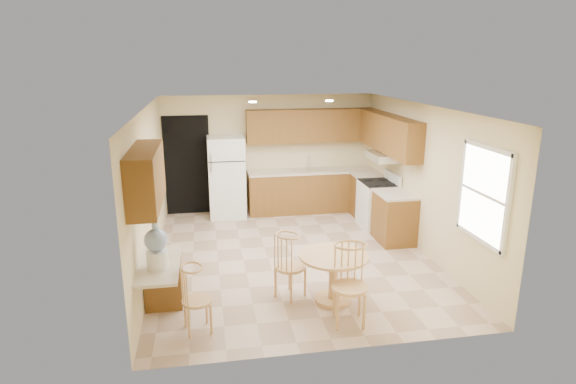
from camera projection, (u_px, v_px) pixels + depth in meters
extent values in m
plane|color=tan|center=(292.00, 257.00, 8.11)|extent=(5.50, 5.50, 0.00)
cube|color=white|center=(293.00, 107.00, 7.45)|extent=(4.50, 5.50, 0.02)
cube|color=beige|center=(269.00, 153.00, 10.39)|extent=(4.50, 0.02, 2.50)
cube|color=beige|center=(339.00, 249.00, 5.17)|extent=(4.50, 0.02, 2.50)
cube|color=beige|center=(149.00, 191.00, 7.41)|extent=(0.02, 5.50, 2.50)
cube|color=beige|center=(423.00, 179.00, 8.16)|extent=(0.02, 5.50, 2.50)
cube|color=black|center=(187.00, 166.00, 10.14)|extent=(0.90, 0.02, 2.10)
cube|color=brown|center=(311.00, 191.00, 10.47)|extent=(2.75, 0.60, 0.87)
cube|color=beige|center=(312.00, 171.00, 10.35)|extent=(2.75, 0.63, 0.04)
cube|color=brown|center=(368.00, 196.00, 10.08)|extent=(0.60, 0.59, 0.87)
cube|color=beige|center=(369.00, 175.00, 9.96)|extent=(0.63, 0.59, 0.04)
cube|color=brown|center=(394.00, 218.00, 8.70)|extent=(0.60, 0.80, 0.87)
cube|color=beige|center=(396.00, 194.00, 8.58)|extent=(0.63, 0.80, 0.04)
cube|color=brown|center=(311.00, 126.00, 10.22)|extent=(2.75, 0.33, 0.70)
cube|color=brown|center=(389.00, 134.00, 9.12)|extent=(0.33, 2.42, 0.70)
cube|color=brown|center=(146.00, 177.00, 5.75)|extent=(0.33, 1.40, 0.70)
cube|color=silver|center=(311.00, 170.00, 10.34)|extent=(0.78, 0.44, 0.01)
cube|color=silver|center=(384.00, 156.00, 9.19)|extent=(0.50, 0.76, 0.14)
cube|color=brown|center=(164.00, 280.00, 6.43)|extent=(0.48, 0.42, 0.72)
cube|color=beige|center=(159.00, 265.00, 5.97)|extent=(0.50, 1.20, 0.04)
cube|color=white|center=(484.00, 194.00, 6.33)|extent=(0.05, 1.00, 1.20)
cube|color=white|center=(489.00, 148.00, 6.16)|extent=(0.05, 1.10, 0.06)
cube|color=white|center=(479.00, 238.00, 6.49)|extent=(0.05, 1.10, 0.06)
cube|color=white|center=(508.00, 206.00, 5.83)|extent=(0.05, 0.06, 1.28)
cube|color=white|center=(463.00, 184.00, 6.83)|extent=(0.05, 0.06, 1.28)
cylinder|color=white|center=(253.00, 102.00, 8.51)|extent=(0.14, 0.14, 0.02)
cylinder|color=white|center=(329.00, 101.00, 8.74)|extent=(0.14, 0.14, 0.02)
cube|color=white|center=(227.00, 177.00, 10.01)|extent=(0.75, 0.70, 1.69)
cube|color=black|center=(227.00, 162.00, 9.57)|extent=(0.73, 0.01, 0.02)
cube|color=silver|center=(211.00, 167.00, 9.53)|extent=(0.03, 0.03, 0.18)
cube|color=silver|center=(211.00, 157.00, 9.48)|extent=(0.03, 0.03, 0.14)
cube|color=white|center=(378.00, 205.00, 9.43)|extent=(0.65, 0.76, 0.90)
cube|color=black|center=(379.00, 183.00, 9.31)|extent=(0.64, 0.75, 0.02)
cube|color=white|center=(393.00, 177.00, 9.33)|extent=(0.06, 0.76, 0.18)
cylinder|color=tan|center=(333.00, 300.00, 6.61)|extent=(0.50, 0.50, 0.05)
cylinder|color=tan|center=(333.00, 279.00, 6.53)|extent=(0.13, 0.13, 0.62)
cylinder|color=tan|center=(334.00, 256.00, 6.44)|extent=(0.93, 0.93, 0.04)
cylinder|color=tan|center=(290.00, 267.00, 6.64)|extent=(0.41, 0.41, 0.04)
cylinder|color=tan|center=(278.00, 278.00, 6.82)|extent=(0.04, 0.04, 0.44)
cylinder|color=tan|center=(298.00, 277.00, 6.87)|extent=(0.04, 0.04, 0.44)
cylinder|color=tan|center=(282.00, 287.00, 6.54)|extent=(0.04, 0.04, 0.44)
cylinder|color=tan|center=(303.00, 286.00, 6.59)|extent=(0.04, 0.04, 0.44)
cylinder|color=tan|center=(350.00, 288.00, 5.95)|extent=(0.45, 0.45, 0.04)
cylinder|color=tan|center=(333.00, 300.00, 6.14)|extent=(0.04, 0.04, 0.49)
cylinder|color=tan|center=(357.00, 298.00, 6.20)|extent=(0.04, 0.04, 0.49)
cylinder|color=tan|center=(340.00, 313.00, 5.83)|extent=(0.04, 0.04, 0.49)
cylinder|color=tan|center=(366.00, 311.00, 5.89)|extent=(0.04, 0.04, 0.49)
cylinder|color=tan|center=(197.00, 301.00, 5.80)|extent=(0.37, 0.37, 0.04)
cylinder|color=tan|center=(187.00, 311.00, 5.96)|extent=(0.03, 0.03, 0.40)
cylinder|color=tan|center=(209.00, 309.00, 6.01)|extent=(0.03, 0.03, 0.40)
cylinder|color=tan|center=(187.00, 322.00, 5.71)|extent=(0.03, 0.03, 0.40)
cylinder|color=tan|center=(209.00, 320.00, 5.75)|extent=(0.03, 0.03, 0.40)
cylinder|color=white|center=(157.00, 259.00, 5.81)|extent=(0.26, 0.26, 0.22)
sphere|color=#819CC8|center=(156.00, 240.00, 5.74)|extent=(0.28, 0.28, 0.28)
cylinder|color=#819CC8|center=(155.00, 226.00, 5.69)|extent=(0.07, 0.07, 0.08)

